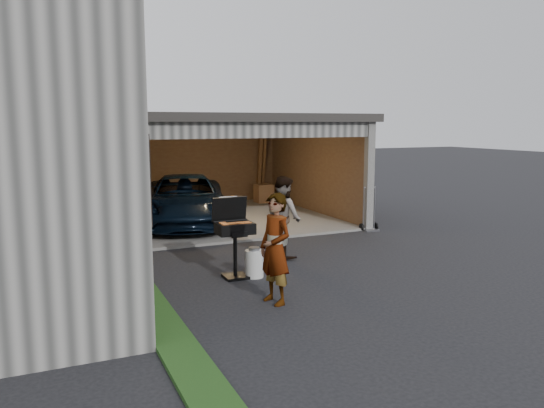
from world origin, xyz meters
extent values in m
plane|color=black|center=(0.00, 0.00, 0.00)|extent=(80.00, 80.00, 0.00)
cube|color=#193814|center=(-2.25, -1.00, 0.03)|extent=(0.50, 8.00, 0.06)
cube|color=#605E59|center=(0.75, 6.50, 0.03)|extent=(6.50, 6.00, 0.06)
cube|color=#513525|center=(0.75, 9.43, 1.35)|extent=(6.50, 0.15, 2.70)
cube|color=#513525|center=(3.92, 6.50, 1.35)|extent=(0.15, 6.00, 2.70)
cube|color=#513525|center=(-2.42, 6.50, 1.35)|extent=(0.15, 6.00, 2.70)
cube|color=#2D2B28|center=(0.75, 6.50, 2.80)|extent=(6.80, 6.30, 0.20)
cube|color=#474744|center=(0.75, 3.58, 2.52)|extent=(6.50, 0.16, 0.36)
cube|color=silver|center=(0.75, 4.80, 2.62)|extent=(6.00, 2.40, 0.06)
cube|color=#474744|center=(3.90, 3.55, 1.35)|extent=(0.20, 0.18, 2.70)
cube|color=olive|center=(-1.80, 8.70, 0.31)|extent=(0.60, 0.50, 0.50)
cube|color=olive|center=(-1.80, 8.70, 0.79)|extent=(0.50, 0.45, 0.45)
cube|color=olive|center=(3.20, 8.60, 0.36)|extent=(0.55, 0.50, 0.60)
cube|color=brown|center=(3.38, 9.20, 1.20)|extent=(0.24, 0.43, 2.20)
imported|color=black|center=(-0.16, 5.96, 0.63)|extent=(3.13, 4.93, 1.27)
imported|color=silver|center=(-0.50, -0.50, 0.83)|extent=(0.54, 0.69, 1.66)
imported|color=#44251A|center=(0.80, 1.96, 0.82)|extent=(0.69, 0.85, 1.64)
cube|color=black|center=(-0.60, 0.96, 0.02)|extent=(0.40, 0.40, 0.05)
cylinder|color=black|center=(-0.60, 0.96, 0.43)|extent=(0.07, 0.07, 0.80)
cube|color=black|center=(-0.60, 0.96, 0.88)|extent=(0.63, 0.44, 0.19)
cube|color=#59595B|center=(-0.60, 0.96, 0.96)|extent=(0.57, 0.38, 0.01)
cube|color=black|center=(-0.60, 1.24, 1.18)|extent=(0.63, 0.11, 0.44)
cylinder|color=white|center=(-0.28, 0.88, 0.24)|extent=(0.34, 0.34, 0.48)
cube|color=brown|center=(-2.40, 1.06, 0.47)|extent=(0.23, 0.84, 0.93)
cube|color=slate|center=(3.90, 3.40, 0.02)|extent=(0.38, 0.26, 0.04)
cylinder|color=black|center=(3.71, 3.54, 0.09)|extent=(0.06, 0.19, 0.18)
cylinder|color=black|center=(4.12, 3.50, 0.09)|extent=(0.06, 0.19, 0.18)
cylinder|color=slate|center=(3.76, 3.54, 0.57)|extent=(0.03, 0.03, 1.08)
cylinder|color=slate|center=(4.07, 3.51, 0.57)|extent=(0.03, 0.03, 1.08)
cylinder|color=slate|center=(3.91, 3.52, 1.08)|extent=(0.31, 0.06, 0.03)
camera|label=1|loc=(-3.66, -7.47, 2.68)|focal=35.00mm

